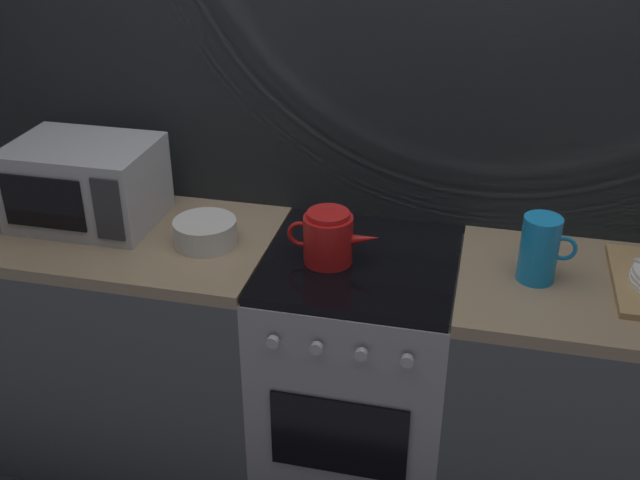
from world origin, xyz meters
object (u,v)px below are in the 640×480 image
(microwave, at_px, (86,183))
(pitcher, at_px, (540,250))
(stove_unit, at_px, (357,376))
(mixing_bowl, at_px, (205,232))
(kettle, at_px, (329,237))

(microwave, bearing_deg, pitcher, -2.44)
(stove_unit, height_order, mixing_bowl, mixing_bowl)
(microwave, height_order, pitcher, microwave)
(kettle, bearing_deg, stove_unit, 19.75)
(kettle, relative_size, pitcher, 1.42)
(stove_unit, xyz_separation_m, pitcher, (0.52, -0.00, 0.55))
(kettle, distance_m, pitcher, 0.62)
(stove_unit, xyz_separation_m, kettle, (-0.09, -0.03, 0.53))
(stove_unit, distance_m, mixing_bowl, 0.70)
(mixing_bowl, bearing_deg, microwave, 170.73)
(mixing_bowl, bearing_deg, stove_unit, 1.37)
(microwave, height_order, mixing_bowl, microwave)
(microwave, distance_m, mixing_bowl, 0.45)
(stove_unit, distance_m, kettle, 0.54)
(kettle, bearing_deg, pitcher, 2.91)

